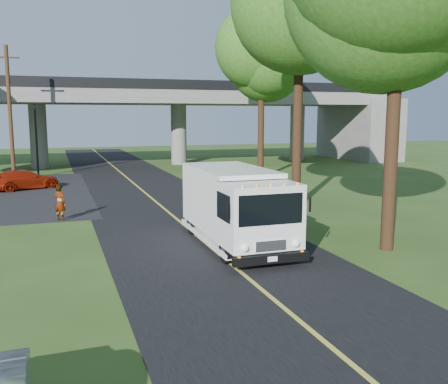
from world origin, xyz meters
name	(u,v)px	position (x,y,z in m)	size (l,w,h in m)	color
ground	(243,275)	(0.00, 0.00, 0.00)	(120.00, 120.00, 0.00)	#2D4A1A
road	(167,211)	(0.00, 10.00, 0.01)	(7.00, 90.00, 0.02)	black
lane_line	(167,210)	(0.00, 10.00, 0.03)	(0.12, 90.00, 0.01)	gold
overpass	(111,114)	(0.00, 32.00, 4.56)	(54.00, 10.00, 7.30)	slate
traffic_signal	(36,133)	(-6.00, 26.00, 3.20)	(0.18, 0.22, 5.20)	black
utility_pole	(10,113)	(-7.50, 24.00, 4.59)	(1.60, 0.26, 9.00)	#472D19
tree_right_mid	(306,1)	(6.41, 8.84, 9.61)	(6.62, 6.52, 12.74)	#382314
tree_right_far	(265,58)	(9.21, 19.84, 8.30)	(5.77, 5.67, 10.99)	#382314
step_van	(235,204)	(0.91, 3.17, 1.43)	(2.35, 6.27, 2.63)	white
red_sedan	(24,180)	(-6.62, 19.61, 0.59)	(1.67, 4.10, 1.19)	#941C09
pedestrian	(60,203)	(-4.72, 9.35, 0.77)	(0.56, 0.37, 1.55)	gray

